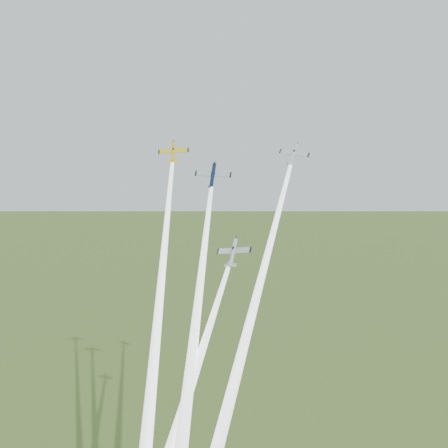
# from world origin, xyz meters

# --- Properties ---
(plane_yellow) EXTENTS (9.03, 6.96, 7.33)m
(plane_yellow) POSITION_xyz_m (-15.99, 3.46, 107.95)
(plane_yellow) COLOR gold
(smoke_trail_yellow) EXTENTS (14.01, 46.20, 63.62)m
(smoke_trail_yellow) POSITION_xyz_m (-10.16, -20.02, 74.36)
(smoke_trail_yellow) COLOR white
(plane_navy) EXTENTS (9.09, 7.28, 7.99)m
(plane_navy) POSITION_xyz_m (-3.89, -2.29, 102.62)
(plane_navy) COLOR black
(smoke_trail_navy) EXTENTS (8.79, 40.10, 54.21)m
(smoke_trail_navy) POSITION_xyz_m (-0.76, -22.86, 73.74)
(smoke_trail_navy) COLOR white
(plane_silver_right) EXTENTS (8.77, 6.26, 7.52)m
(plane_silver_right) POSITION_xyz_m (13.40, 5.73, 107.52)
(plane_silver_right) COLOR #B1BAC0
(smoke_trail_silver_right) EXTENTS (10.34, 45.31, 61.63)m
(smoke_trail_silver_right) POSITION_xyz_m (9.48, -17.42, 74.92)
(smoke_trail_silver_right) COLOR white
(plane_silver_low) EXTENTS (8.53, 7.69, 8.51)m
(plane_silver_low) POSITION_xyz_m (4.15, -12.89, 86.88)
(plane_silver_low) COLOR #A6ADB4
(smoke_trail_silver_low) EXTENTS (9.75, 32.47, 43.80)m
(smoke_trail_silver_low) POSITION_xyz_m (0.48, -29.54, 63.20)
(smoke_trail_silver_low) COLOR white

